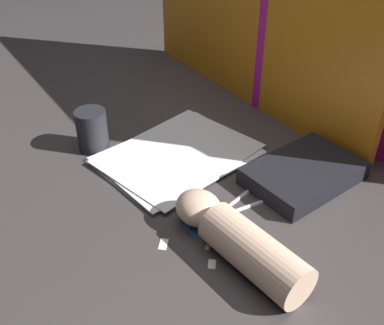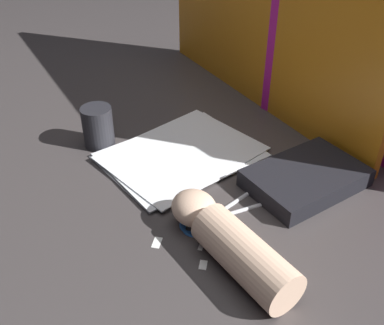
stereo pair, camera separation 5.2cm
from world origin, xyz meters
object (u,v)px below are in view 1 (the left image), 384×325
scissors (212,218)px  book_closed (304,173)px  paper_stack (177,155)px  hand_forearm (238,240)px  mug (92,130)px

scissors → book_closed: bearing=79.5°
paper_stack → hand_forearm: bearing=-22.2°
paper_stack → hand_forearm: 0.33m
scissors → paper_stack: bearing=156.2°
book_closed → scissors: bearing=-100.5°
scissors → mug: size_ratio=1.83×
book_closed → mug: size_ratio=2.57×
scissors → hand_forearm: (0.10, -0.03, 0.03)m
book_closed → hand_forearm: 0.27m
scissors → hand_forearm: 0.11m
paper_stack → scissors: paper_stack is taller
mug → hand_forearm: bearing=-0.3°
book_closed → hand_forearm: size_ratio=0.86×
paper_stack → book_closed: book_closed is taller
scissors → mug: mug is taller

